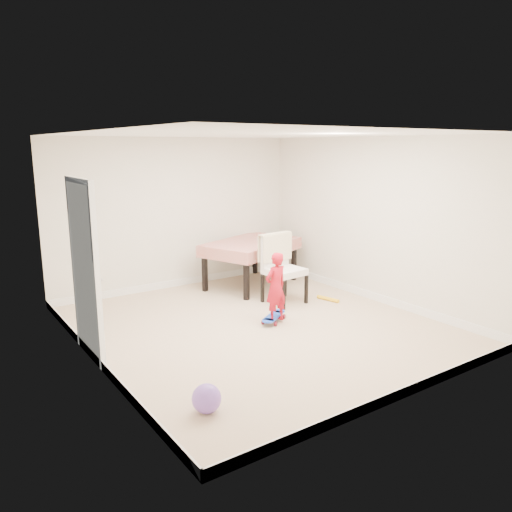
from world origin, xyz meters
TOP-DOWN VIEW (x-y plane):
  - ground at (0.00, 0.00)m, footprint 5.00×5.00m
  - ceiling at (0.00, 0.00)m, footprint 4.50×5.00m
  - wall_back at (0.00, 2.48)m, footprint 4.50×0.04m
  - wall_front at (0.00, -2.48)m, footprint 4.50×0.04m
  - wall_left at (-2.23, 0.00)m, footprint 0.04×5.00m
  - wall_right at (2.23, 0.00)m, footprint 0.04×5.00m
  - door at (-2.22, 0.30)m, footprint 0.11×0.94m
  - baseboard_back at (0.00, 2.49)m, footprint 4.50×0.02m
  - baseboard_front at (0.00, -2.49)m, footprint 4.50×0.02m
  - baseboard_left at (-2.24, 0.00)m, footprint 0.02×5.00m
  - baseboard_right at (2.24, 0.00)m, footprint 0.02×5.00m
  - dining_table at (1.09, 1.79)m, footprint 1.98×1.61m
  - dining_chair at (0.95, 0.64)m, footprint 0.66×0.73m
  - skateboard at (0.29, 0.03)m, footprint 0.63×0.51m
  - child at (0.26, -0.05)m, footprint 0.39×0.28m
  - balloon at (-1.72, -1.62)m, footprint 0.28×0.28m
  - foam_toy at (1.60, 0.31)m, footprint 0.15×0.40m

SIDE VIEW (x-z plane):
  - ground at x=0.00m, z-range 0.00..0.00m
  - foam_toy at x=1.60m, z-range 0.00..0.06m
  - skateboard at x=0.29m, z-range 0.00..0.09m
  - baseboard_back at x=0.00m, z-range 0.00..0.12m
  - baseboard_front at x=0.00m, z-range 0.00..0.12m
  - baseboard_left at x=-2.24m, z-range 0.00..0.12m
  - baseboard_right at x=2.24m, z-range 0.00..0.12m
  - balloon at x=-1.72m, z-range 0.00..0.28m
  - dining_table at x=1.09m, z-range 0.00..0.81m
  - child at x=0.26m, z-range 0.00..0.99m
  - dining_chair at x=0.95m, z-range 0.00..1.10m
  - door at x=-2.22m, z-range -0.03..2.08m
  - wall_back at x=0.00m, z-range 0.00..2.60m
  - wall_front at x=0.00m, z-range 0.00..2.60m
  - wall_left at x=-2.23m, z-range 0.00..2.60m
  - wall_right at x=2.23m, z-range 0.00..2.60m
  - ceiling at x=0.00m, z-range 2.56..2.60m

